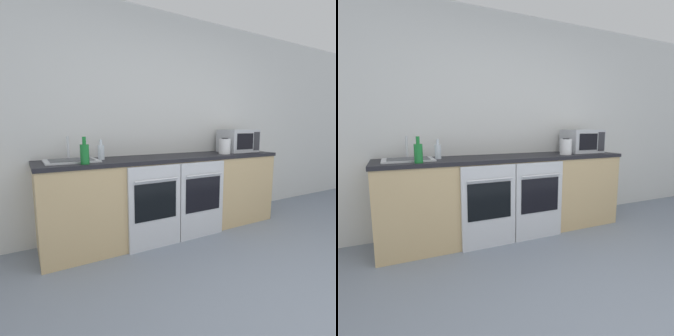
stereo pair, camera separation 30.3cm
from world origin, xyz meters
The scene contains 9 objects.
wall_back centered at (0.00, 2.52, 1.30)m, with size 10.00×0.06×2.60m.
counter_back centered at (0.00, 2.20, 0.46)m, with size 2.88×0.61×0.91m.
oven_left centered at (-0.35, 1.88, 0.44)m, with size 0.58×0.06×0.87m.
oven_right centered at (0.24, 1.88, 0.44)m, with size 0.58×0.06×0.87m.
microwave centered at (1.09, 2.23, 1.06)m, with size 0.47×0.36×0.30m.
bottle_green centered at (-1.01, 1.97, 1.01)m, with size 0.08×0.08×0.25m.
bottle_clear centered at (-0.79, 2.25, 1.00)m, with size 0.07×0.07×0.21m.
kettle centered at (0.73, 2.09, 1.01)m, with size 0.14×0.14×0.20m.
sink centered at (-1.08, 2.23, 0.93)m, with size 0.49×0.38×0.24m.
Camera 1 is at (-1.50, -0.42, 1.23)m, focal length 28.00 mm.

